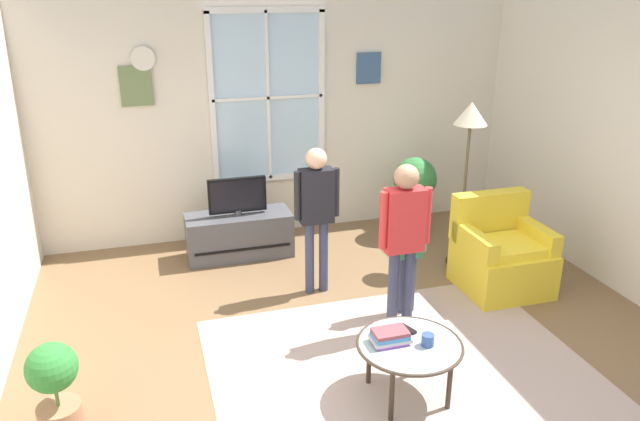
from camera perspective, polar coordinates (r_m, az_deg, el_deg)
ground_plane at (r=4.71m, az=5.49°, el=-15.25°), size 5.88×6.60×0.02m
back_wall at (r=6.88m, az=-3.74°, el=9.08°), size 5.28×0.17×2.73m
area_rug at (r=4.83m, az=7.30°, el=-14.14°), size 2.81×2.15×0.01m
tv_stand at (r=6.50m, az=-7.54°, el=-2.29°), size 1.10×0.45×0.47m
television at (r=6.34m, az=-7.72°, el=1.39°), size 0.60×0.08×0.40m
armchair at (r=6.00m, az=16.51°, el=-4.04°), size 0.76×0.74×0.87m
coffee_table at (r=4.33m, az=8.35°, el=-12.49°), size 0.74×0.74×0.43m
book_stack at (r=4.28m, az=6.56°, el=-11.60°), size 0.27×0.16×0.10m
cup at (r=4.29m, az=10.02°, el=-11.81°), size 0.09×0.09×0.08m
remote_near_books at (r=4.40m, az=6.30°, el=-11.20°), size 0.06×0.14×0.02m
remote_near_cup at (r=4.45m, az=8.20°, el=-10.88°), size 0.09×0.15×0.02m
person_black_shirt at (r=5.47m, az=-0.34°, el=0.58°), size 0.42×0.19×1.39m
person_green_shirt at (r=5.25m, az=8.27°, el=-3.01°), size 0.32×0.14×1.05m
person_red_shirt at (r=4.87m, az=7.83°, el=-1.80°), size 0.43×0.20×1.44m
potted_plant_by_window at (r=6.97m, az=8.83°, el=2.48°), size 0.49×0.49×0.90m
potted_plant_corner at (r=4.34m, az=-23.53°, el=-14.63°), size 0.32×0.32×0.65m
floor_lamp at (r=6.08m, az=13.79°, el=7.29°), size 0.32×0.32×1.68m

